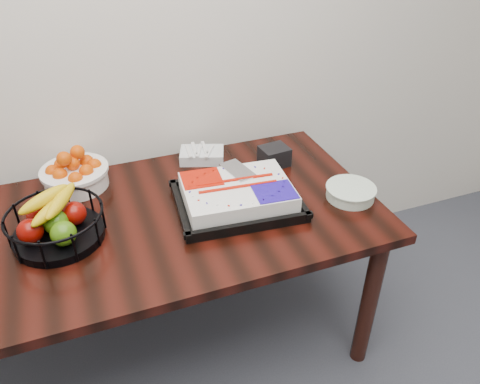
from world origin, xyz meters
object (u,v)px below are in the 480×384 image
object	(u,v)px
tangerine_bowl	(74,171)
fruit_basket	(56,222)
table	(149,236)
cake_tray	(237,195)
plate_stack	(350,192)
napkin_box	(274,156)

from	to	relation	value
tangerine_bowl	fruit_basket	size ratio (longest dim) A/B	0.82
fruit_basket	tangerine_bowl	bearing A→B (deg)	75.35
tangerine_bowl	table	bearing A→B (deg)	-55.33
table	cake_tray	distance (m)	0.38
table	fruit_basket	bearing A→B (deg)	-178.06
table	plate_stack	bearing A→B (deg)	-10.85
plate_stack	fruit_basket	bearing A→B (deg)	172.70
cake_tray	fruit_basket	distance (m)	0.67
table	tangerine_bowl	xyz separation A→B (m)	(-0.23, 0.33, 0.16)
table	cake_tray	bearing A→B (deg)	-6.35
fruit_basket	table	bearing A→B (deg)	1.94
table	plate_stack	size ratio (longest dim) A/B	8.95
tangerine_bowl	napkin_box	world-z (taller)	tangerine_bowl
cake_tray	tangerine_bowl	bearing A→B (deg)	147.82
cake_tray	plate_stack	distance (m)	0.46
napkin_box	fruit_basket	bearing A→B (deg)	-167.48
plate_stack	cake_tray	bearing A→B (deg)	165.65
fruit_basket	napkin_box	xyz separation A→B (m)	(0.93, 0.21, -0.03)
napkin_box	cake_tray	bearing A→B (deg)	-138.26
table	napkin_box	bearing A→B (deg)	17.60
table	plate_stack	world-z (taller)	plate_stack
table	cake_tray	world-z (taller)	cake_tray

